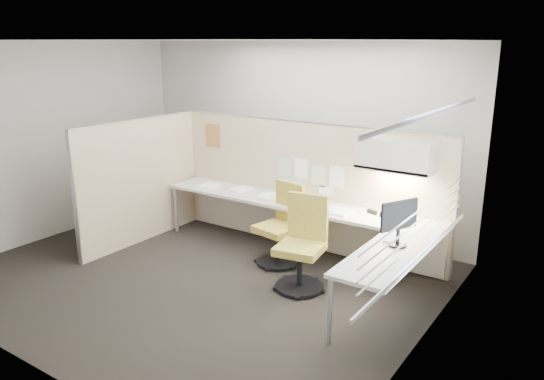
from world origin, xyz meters
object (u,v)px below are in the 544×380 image
Objects in this scene: chair_right at (302,246)px; phone at (398,219)px; monitor at (399,220)px; desk at (311,219)px; chair_left at (282,227)px.

phone is (0.84, 0.77, 0.28)m from chair_right.
monitor is 0.78m from phone.
chair_right reaches higher than desk.
chair_right is 1.22m from monitor.
monitor is at bearing -5.32° from chair_right.
desk is at bearing 102.67° from chair_right.
chair_left is at bearing 104.84° from monitor.
phone is at bearing 5.86° from desk.
phone is at bearing 23.93° from chair_left.
phone reaches higher than desk.
chair_right is at bearing -26.60° from chair_left.
chair_right is (0.58, -0.45, 0.02)m from chair_left.
monitor is (1.37, -0.58, 0.41)m from desk.
monitor is (1.69, -0.37, 0.53)m from chair_left.
chair_right reaches higher than phone.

